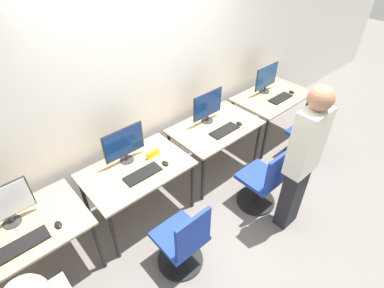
# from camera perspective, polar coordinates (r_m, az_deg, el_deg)

# --- Properties ---
(ground_plane) EXTENTS (20.00, 20.00, 0.00)m
(ground_plane) POSITION_cam_1_polar(r_m,az_deg,el_deg) (3.86, 1.50, -11.45)
(ground_plane) COLOR slate
(wall_back) EXTENTS (12.00, 0.05, 2.80)m
(wall_back) POSITION_cam_1_polar(r_m,az_deg,el_deg) (3.54, -7.95, 12.04)
(wall_back) COLOR silver
(wall_back) RESTS_ON ground_plane
(desk_far_left) EXTENTS (1.15, 0.74, 0.73)m
(desk_far_left) POSITION_cam_1_polar(r_m,az_deg,el_deg) (3.15, -29.85, -15.15)
(desk_far_left) COLOR tan
(desk_far_left) RESTS_ON ground_plane
(monitor_far_left) EXTENTS (0.48, 0.16, 0.42)m
(monitor_far_left) POSITION_cam_1_polar(r_m,az_deg,el_deg) (3.04, -32.37, -9.88)
(monitor_far_left) COLOR #2D2D2D
(monitor_far_left) RESTS_ON desk_far_left
(keyboard_far_left) EXTENTS (0.41, 0.16, 0.02)m
(keyboard_far_left) POSITION_cam_1_polar(r_m,az_deg,el_deg) (2.97, -29.42, -16.29)
(keyboard_far_left) COLOR black
(keyboard_far_left) RESTS_ON desk_far_left
(mouse_far_left) EXTENTS (0.06, 0.09, 0.03)m
(mouse_far_left) POSITION_cam_1_polar(r_m,az_deg,el_deg) (2.97, -24.15, -13.84)
(mouse_far_left) COLOR black
(mouse_far_left) RESTS_ON desk_far_left
(desk_left) EXTENTS (1.15, 0.74, 0.73)m
(desk_left) POSITION_cam_1_polar(r_m,az_deg,el_deg) (3.34, -10.44, -5.58)
(desk_left) COLOR tan
(desk_left) RESTS_ON ground_plane
(monitor_left) EXTENTS (0.48, 0.16, 0.42)m
(monitor_left) POSITION_cam_1_polar(r_m,az_deg,el_deg) (3.28, -12.80, -0.02)
(monitor_left) COLOR #2D2D2D
(monitor_left) RESTS_ON desk_left
(keyboard_left) EXTENTS (0.41, 0.16, 0.02)m
(keyboard_left) POSITION_cam_1_polar(r_m,az_deg,el_deg) (3.20, -9.37, -5.64)
(keyboard_left) COLOR black
(keyboard_left) RESTS_ON desk_left
(mouse_left) EXTENTS (0.06, 0.09, 0.03)m
(mouse_left) POSITION_cam_1_polar(r_m,az_deg,el_deg) (3.29, -5.11, -3.66)
(mouse_left) COLOR black
(mouse_left) RESTS_ON desk_left
(office_chair_left) EXTENTS (0.48, 0.48, 0.89)m
(office_chair_left) POSITION_cam_1_polar(r_m,az_deg,el_deg) (3.08, -1.71, -18.43)
(office_chair_left) COLOR black
(office_chair_left) RESTS_ON ground_plane
(desk_right) EXTENTS (1.15, 0.74, 0.73)m
(desk_right) POSITION_cam_1_polar(r_m,az_deg,el_deg) (3.93, 4.48, 2.53)
(desk_right) COLOR tan
(desk_right) RESTS_ON ground_plane
(monitor_right) EXTENTS (0.48, 0.16, 0.42)m
(monitor_right) POSITION_cam_1_polar(r_m,az_deg,el_deg) (3.85, 3.01, 7.23)
(monitor_right) COLOR #2D2D2D
(monitor_right) RESTS_ON desk_right
(keyboard_right) EXTENTS (0.41, 0.16, 0.02)m
(keyboard_right) POSITION_cam_1_polar(r_m,az_deg,el_deg) (3.79, 6.19, 2.58)
(keyboard_right) COLOR black
(keyboard_right) RESTS_ON desk_right
(mouse_right) EXTENTS (0.06, 0.09, 0.03)m
(mouse_right) POSITION_cam_1_polar(r_m,az_deg,el_deg) (3.94, 9.02, 3.90)
(mouse_right) COLOR black
(mouse_right) RESTS_ON desk_right
(office_chair_right) EXTENTS (0.48, 0.48, 0.89)m
(office_chair_right) POSITION_cam_1_polar(r_m,az_deg,el_deg) (3.69, 13.32, -7.30)
(office_chair_right) COLOR black
(office_chair_right) RESTS_ON ground_plane
(person_right) EXTENTS (0.36, 0.23, 1.78)m
(person_right) POSITION_cam_1_polar(r_m,az_deg,el_deg) (3.18, 20.37, -2.51)
(person_right) COLOR #232328
(person_right) RESTS_ON ground_plane
(desk_far_right) EXTENTS (1.15, 0.74, 0.73)m
(desk_far_right) POSITION_cam_1_polar(r_m,az_deg,el_deg) (4.75, 14.97, 8.11)
(desk_far_right) COLOR tan
(desk_far_right) RESTS_ON ground_plane
(monitor_far_right) EXTENTS (0.48, 0.16, 0.42)m
(monitor_far_right) POSITION_cam_1_polar(r_m,az_deg,el_deg) (4.69, 13.99, 12.08)
(monitor_far_right) COLOR #2D2D2D
(monitor_far_right) RESTS_ON desk_far_right
(keyboard_far_right) EXTENTS (0.41, 0.16, 0.02)m
(keyboard_far_right) POSITION_cam_1_polar(r_m,az_deg,el_deg) (4.65, 16.50, 8.36)
(keyboard_far_right) COLOR black
(keyboard_far_right) RESTS_ON desk_far_right
(mouse_far_right) EXTENTS (0.06, 0.09, 0.03)m
(mouse_far_right) POSITION_cam_1_polar(r_m,az_deg,el_deg) (4.87, 18.47, 9.39)
(mouse_far_right) COLOR black
(mouse_far_right) RESTS_ON desk_far_right
(office_chair_far_right) EXTENTS (0.48, 0.48, 0.89)m
(office_chair_far_right) POSITION_cam_1_polar(r_m,az_deg,el_deg) (4.59, 21.34, 1.11)
(office_chair_far_right) COLOR black
(office_chair_far_right) RESTS_ON ground_plane
(placard_left) EXTENTS (0.16, 0.03, 0.08)m
(placard_left) POSITION_cam_1_polar(r_m,az_deg,el_deg) (3.39, -7.46, -1.90)
(placard_left) COLOR yellow
(placard_left) RESTS_ON desk_left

